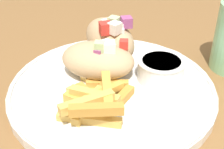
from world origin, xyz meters
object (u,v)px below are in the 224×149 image
pita_sandwich_near (98,59)px  fries_pile (96,99)px  pita_sandwich_far (109,39)px  sauce_ramekin (163,69)px  plate (112,89)px

pita_sandwich_near → fries_pile: pita_sandwich_near is taller
pita_sandwich_near → pita_sandwich_far: (-0.03, 0.04, 0.01)m
fries_pile → sauce_ramekin: size_ratio=1.78×
fries_pile → sauce_ramekin: bearing=89.8°
pita_sandwich_near → fries_pile: 0.08m
pita_sandwich_near → pita_sandwich_far: pita_sandwich_far is taller
plate → sauce_ramekin: bearing=68.7°
plate → pita_sandwich_far: size_ratio=2.64×
plate → pita_sandwich_far: (-0.07, 0.04, 0.04)m
plate → fries_pile: (0.03, -0.04, 0.02)m
pita_sandwich_far → plate: bearing=-28.1°
plate → pita_sandwich_near: pita_sandwich_near is taller
plate → sauce_ramekin: sauce_ramekin is taller
fries_pile → sauce_ramekin: 0.11m
plate → pita_sandwich_far: pita_sandwich_far is taller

